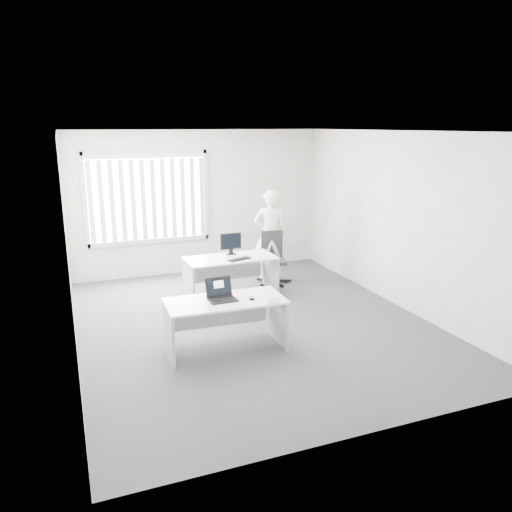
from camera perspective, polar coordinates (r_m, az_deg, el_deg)
name	(u,v)px	position (r m, az deg, el deg)	size (l,w,h in m)	color
ground	(253,323)	(7.56, -0.33, -7.65)	(6.00, 6.00, 0.00)	#45464C
wall_back	(199,202)	(9.97, -6.54, 6.10)	(5.00, 0.02, 2.80)	silver
wall_front	(373,297)	(4.57, 13.22, -4.57)	(5.00, 0.02, 2.80)	silver
wall_left	(67,247)	(6.70, -20.76, 1.01)	(0.02, 6.00, 2.80)	silver
wall_right	(398,220)	(8.35, 15.93, 3.97)	(0.02, 6.00, 2.80)	silver
ceiling	(253,131)	(6.99, -0.37, 14.08)	(5.00, 6.00, 0.02)	white
window	(148,198)	(9.70, -12.25, 6.53)	(2.32, 0.06, 1.76)	#B6B6B1
blinds	(148,200)	(9.65, -12.19, 6.31)	(2.20, 0.10, 1.50)	white
desk_near	(225,314)	(6.53, -3.52, -6.63)	(1.55, 0.76, 0.70)	white
desk_far	(231,268)	(8.55, -2.90, -1.43)	(1.55, 0.76, 0.70)	white
office_chair	(273,267)	(9.35, 1.97, -1.28)	(0.65, 0.65, 0.97)	black
person	(270,235)	(9.47, 1.63, 2.43)	(0.63, 0.41, 1.72)	white
laptop	(223,290)	(6.40, -3.84, -3.95)	(0.35, 0.31, 0.27)	black
paper_sheet	(255,299)	(6.47, -0.12, -4.97)	(0.27, 0.19, 0.00)	white
mouse	(252,298)	(6.47, -0.48, -4.78)	(0.06, 0.10, 0.04)	#BBBBBD
booklet	(273,300)	(6.43, 2.00, -5.09)	(0.15, 0.21, 0.01)	white
keyboard	(239,259)	(8.34, -1.94, -0.37)	(0.40, 0.13, 0.02)	black
monitor	(231,244)	(8.65, -2.90, 1.40)	(0.38, 0.11, 0.38)	black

